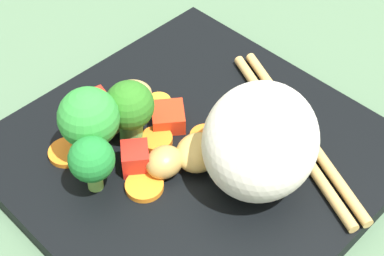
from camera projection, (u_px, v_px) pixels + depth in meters
The scene contains 19 objects.
ground_plane at pixel (194, 170), 49.41cm from camera, with size 110.00×110.00×2.00cm, color #4C6C4E.
square_plate at pixel (194, 156), 48.08cm from camera, with size 28.13×28.13×1.68cm, color black.
rice_mound at pixel (260, 141), 42.27cm from camera, with size 9.35×8.48×8.59cm, color white.
broccoli_floret_0 at pixel (89, 120), 43.98cm from camera, with size 4.76×4.76×6.89cm.
broccoli_floret_1 at pixel (130, 108), 45.87cm from camera, with size 4.00×4.00×5.81cm.
broccoli_floret_2 at pixel (92, 161), 42.33cm from camera, with size 3.47×3.47×5.24cm.
carrot_slice_0 at pixel (148, 189), 44.36cm from camera, with size 2.98×2.98×0.49cm, color orange.
carrot_slice_1 at pixel (157, 140), 47.68cm from camera, with size 2.65×2.65×0.68cm, color orange.
carrot_slice_2 at pixel (67, 152), 46.91cm from camera, with size 3.03×3.03×0.45cm, color orange.
carrot_slice_3 at pixel (159, 102), 50.82cm from camera, with size 2.17×2.17×0.54cm, color orange.
carrot_slice_4 at pixel (209, 140), 47.76cm from camera, with size 2.70×2.70×0.56cm, color orange.
pepper_chunk_0 at pixel (135, 159), 45.34cm from camera, with size 2.11×2.29×2.17cm, color red.
pepper_chunk_1 at pixel (168, 117), 48.82cm from camera, with size 2.85×2.69×1.61cm, color red.
pepper_chunk_2 at pixel (96, 107), 49.52cm from camera, with size 2.64×2.44×1.87cm, color red.
chicken_piece_0 at pixel (169, 165), 44.70cm from camera, with size 3.06×2.66×2.41cm, color tan.
chicken_piece_1 at pixel (108, 124), 48.25cm from camera, with size 2.49×1.84×1.70cm, color tan.
chicken_piece_2 at pixel (128, 97), 50.13cm from camera, with size 3.68×3.19×2.15cm, color tan.
chicken_piece_3 at pixel (198, 152), 45.68cm from camera, with size 3.84×3.45×2.30cm, color tan.
chopstick_pair at pixel (295, 131), 48.23cm from camera, with size 10.39×19.16×0.86cm.
Camera 1 is at (-22.71, -21.61, 37.36)cm, focal length 54.43 mm.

